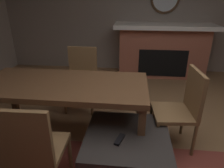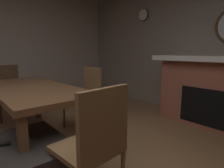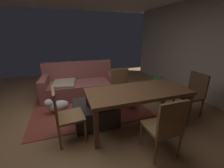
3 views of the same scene
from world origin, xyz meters
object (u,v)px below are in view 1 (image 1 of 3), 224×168
object	(u,v)px
dining_table	(64,89)
dining_chair_west	(182,105)
fireplace	(162,50)
dining_chair_south	(82,75)
dining_chair_north	(32,148)
tv_remote	(119,140)
ottoman_coffee_table	(127,150)

from	to	relation	value
dining_table	dining_chair_west	xyz separation A→B (m)	(-1.33, -0.01, -0.14)
fireplace	dining_chair_south	bearing A→B (deg)	48.21
fireplace	dining_table	world-z (taller)	fireplace
dining_table	dining_chair_west	bearing A→B (deg)	-179.64
fireplace	dining_chair_north	size ratio (longest dim) A/B	2.19
dining_table	dining_chair_north	xyz separation A→B (m)	(-0.00, 0.81, -0.14)
tv_remote	dining_chair_west	size ratio (longest dim) A/B	0.17
ottoman_coffee_table	dining_chair_west	xyz separation A→B (m)	(-0.59, -0.40, 0.33)
ottoman_coffee_table	dining_chair_south	bearing A→B (deg)	-58.24
dining_chair_west	dining_chair_south	xyz separation A→B (m)	(1.33, -0.80, 0.00)
ottoman_coffee_table	dining_chair_south	xyz separation A→B (m)	(0.75, -1.21, 0.33)
fireplace	tv_remote	distance (m)	2.94
tv_remote	dining_chair_west	xyz separation A→B (m)	(-0.66, -0.50, 0.12)
dining_chair_south	ottoman_coffee_table	bearing A→B (deg)	121.76
dining_chair_west	ottoman_coffee_table	bearing A→B (deg)	34.53
fireplace	dining_chair_south	world-z (taller)	fireplace
fireplace	dining_chair_west	world-z (taller)	fireplace
ottoman_coffee_table	dining_chair_north	size ratio (longest dim) A/B	0.88
dining_table	dining_chair_north	world-z (taller)	dining_chair_north
dining_chair_south	dining_chair_north	bearing A→B (deg)	90.10
ottoman_coffee_table	dining_chair_west	bearing A→B (deg)	-145.47
tv_remote	dining_chair_west	world-z (taller)	dining_chair_west
ottoman_coffee_table	dining_chair_west	world-z (taller)	dining_chair_west
tv_remote	dining_chair_south	size ratio (longest dim) A/B	0.17
tv_remote	dining_chair_west	bearing A→B (deg)	-125.34
dining_chair_north	dining_table	bearing A→B (deg)	-89.81
dining_chair_north	dining_chair_south	world-z (taller)	same
ottoman_coffee_table	dining_chair_north	bearing A→B (deg)	29.27
dining_table	ottoman_coffee_table	bearing A→B (deg)	152.14
ottoman_coffee_table	dining_table	xyz separation A→B (m)	(0.75, -0.39, 0.47)
dining_table	dining_chair_north	distance (m)	0.82
fireplace	dining_chair_north	bearing A→B (deg)	66.50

